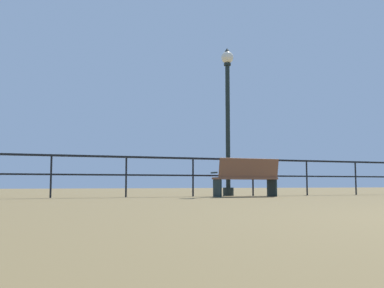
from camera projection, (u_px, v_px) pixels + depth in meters
pier_railing at (224, 168)px, 11.41m from camera, size 22.47×0.05×0.99m
bench_near_left at (247, 176)px, 10.79m from camera, size 1.62×0.65×0.94m
lamppost_center at (228, 110)px, 11.94m from camera, size 0.34×0.34×4.08m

